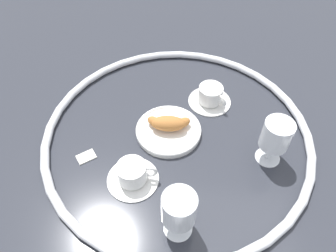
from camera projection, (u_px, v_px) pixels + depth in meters
ground_plane at (177, 135)px, 0.93m from camera, size 2.20×2.20×0.00m
table_chrome_rim at (177, 132)px, 0.92m from camera, size 0.78×0.78×0.02m
pastry_plate at (168, 130)px, 0.92m from camera, size 0.19×0.19×0.02m
croissant_large at (168, 123)px, 0.91m from camera, size 0.14×0.06×0.04m
coffee_cup_near at (132, 174)px, 0.81m from camera, size 0.14×0.14×0.06m
coffee_cup_far at (210, 96)px, 1.00m from camera, size 0.14×0.14×0.06m
juice_glass_left at (178, 210)px, 0.67m from camera, size 0.08×0.08×0.14m
juice_glass_right at (275, 137)px, 0.80m from camera, size 0.08×0.08×0.14m
sugar_packet at (86, 156)px, 0.87m from camera, size 0.06×0.06×0.01m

